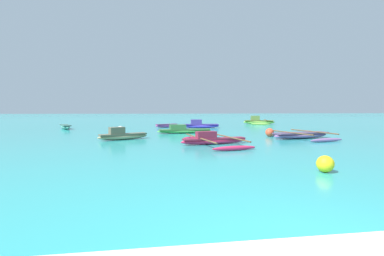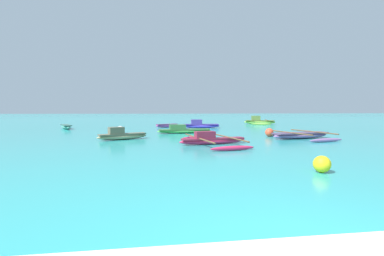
{
  "view_description": "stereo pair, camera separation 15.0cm",
  "coord_description": "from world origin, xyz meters",
  "px_view_note": "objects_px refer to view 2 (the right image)",
  "views": [
    {
      "loc": [
        -1.84,
        -1.83,
        1.67
      ],
      "look_at": [
        0.91,
        18.28,
        0.25
      ],
      "focal_mm": 24.0,
      "sensor_mm": 36.0,
      "label": 1
    },
    {
      "loc": [
        -1.69,
        -1.85,
        1.67
      ],
      "look_at": [
        0.91,
        18.28,
        0.25
      ],
      "focal_mm": 24.0,
      "sensor_mm": 36.0,
      "label": 2
    }
  ],
  "objects_px": {
    "moored_boat_2": "(122,135)",
    "moored_boat_7": "(259,121)",
    "mooring_buoy_1": "(322,164)",
    "mooring_buoy_2": "(120,130)",
    "mooring_buoy_0": "(269,132)",
    "moored_boat_3": "(66,126)",
    "moored_boat_5": "(301,135)",
    "moored_boat_4": "(167,125)",
    "moored_boat_6": "(200,125)",
    "moored_boat_0": "(183,130)",
    "moored_boat_1": "(212,140)"
  },
  "relations": [
    {
      "from": "moored_boat_3",
      "to": "mooring_buoy_1",
      "type": "relative_size",
      "value": 6.82
    },
    {
      "from": "moored_boat_7",
      "to": "mooring_buoy_1",
      "type": "distance_m",
      "value": 24.03
    },
    {
      "from": "moored_boat_0",
      "to": "moored_boat_4",
      "type": "bearing_deg",
      "value": 93.59
    },
    {
      "from": "moored_boat_5",
      "to": "mooring_buoy_0",
      "type": "relative_size",
      "value": 8.04
    },
    {
      "from": "moored_boat_3",
      "to": "moored_boat_6",
      "type": "bearing_deg",
      "value": 61.32
    },
    {
      "from": "moored_boat_3",
      "to": "mooring_buoy_2",
      "type": "relative_size",
      "value": 5.8
    },
    {
      "from": "moored_boat_5",
      "to": "moored_boat_3",
      "type": "bearing_deg",
      "value": 137.13
    },
    {
      "from": "moored_boat_2",
      "to": "mooring_buoy_2",
      "type": "height_order",
      "value": "moored_boat_2"
    },
    {
      "from": "moored_boat_3",
      "to": "mooring_buoy_0",
      "type": "distance_m",
      "value": 17.49
    },
    {
      "from": "moored_boat_0",
      "to": "mooring_buoy_1",
      "type": "height_order",
      "value": "moored_boat_0"
    },
    {
      "from": "moored_boat_3",
      "to": "moored_boat_7",
      "type": "bearing_deg",
      "value": 78.02
    },
    {
      "from": "mooring_buoy_1",
      "to": "mooring_buoy_0",
      "type": "bearing_deg",
      "value": 74.09
    },
    {
      "from": "moored_boat_6",
      "to": "moored_boat_7",
      "type": "xyz_separation_m",
      "value": [
        7.96,
        5.58,
        0.05
      ]
    },
    {
      "from": "moored_boat_2",
      "to": "moored_boat_4",
      "type": "xyz_separation_m",
      "value": [
        2.86,
        10.05,
        -0.07
      ]
    },
    {
      "from": "mooring_buoy_0",
      "to": "moored_boat_3",
      "type": "bearing_deg",
      "value": 150.16
    },
    {
      "from": "moored_boat_4",
      "to": "moored_boat_5",
      "type": "distance_m",
      "value": 13.15
    },
    {
      "from": "moored_boat_0",
      "to": "moored_boat_2",
      "type": "distance_m",
      "value": 5.3
    },
    {
      "from": "moored_boat_7",
      "to": "mooring_buoy_0",
      "type": "height_order",
      "value": "moored_boat_7"
    },
    {
      "from": "moored_boat_6",
      "to": "moored_boat_0",
      "type": "bearing_deg",
      "value": -109.42
    },
    {
      "from": "moored_boat_1",
      "to": "mooring_buoy_0",
      "type": "distance_m",
      "value": 5.36
    },
    {
      "from": "moored_boat_0",
      "to": "moored_boat_5",
      "type": "relative_size",
      "value": 0.97
    },
    {
      "from": "moored_boat_1",
      "to": "moored_boat_6",
      "type": "bearing_deg",
      "value": 73.54
    },
    {
      "from": "moored_boat_0",
      "to": "mooring_buoy_2",
      "type": "relative_size",
      "value": 7.63
    },
    {
      "from": "moored_boat_0",
      "to": "moored_boat_7",
      "type": "xyz_separation_m",
      "value": [
        10.04,
        10.66,
        0.11
      ]
    },
    {
      "from": "moored_boat_3",
      "to": "moored_boat_7",
      "type": "distance_m",
      "value": 20.66
    },
    {
      "from": "mooring_buoy_1",
      "to": "mooring_buoy_2",
      "type": "relative_size",
      "value": 0.85
    },
    {
      "from": "mooring_buoy_1",
      "to": "moored_boat_4",
      "type": "bearing_deg",
      "value": 100.86
    },
    {
      "from": "moored_boat_4",
      "to": "moored_boat_6",
      "type": "bearing_deg",
      "value": -51.62
    },
    {
      "from": "moored_boat_2",
      "to": "mooring_buoy_2",
      "type": "xyz_separation_m",
      "value": [
        -0.65,
        3.93,
        0.01
      ]
    },
    {
      "from": "moored_boat_3",
      "to": "moored_boat_4",
      "type": "height_order",
      "value": "moored_boat_3"
    },
    {
      "from": "moored_boat_7",
      "to": "mooring_buoy_1",
      "type": "height_order",
      "value": "moored_boat_7"
    },
    {
      "from": "moored_boat_7",
      "to": "moored_boat_1",
      "type": "bearing_deg",
      "value": -101.83
    },
    {
      "from": "moored_boat_0",
      "to": "mooring_buoy_2",
      "type": "distance_m",
      "value": 4.51
    },
    {
      "from": "moored_boat_0",
      "to": "mooring_buoy_1",
      "type": "distance_m",
      "value": 12.46
    },
    {
      "from": "moored_boat_2",
      "to": "moored_boat_7",
      "type": "bearing_deg",
      "value": 19.88
    },
    {
      "from": "moored_boat_1",
      "to": "mooring_buoy_1",
      "type": "height_order",
      "value": "moored_boat_1"
    },
    {
      "from": "moored_boat_2",
      "to": "moored_boat_4",
      "type": "distance_m",
      "value": 10.45
    },
    {
      "from": "mooring_buoy_2",
      "to": "moored_boat_2",
      "type": "bearing_deg",
      "value": -80.65
    },
    {
      "from": "moored_boat_5",
      "to": "mooring_buoy_0",
      "type": "height_order",
      "value": "mooring_buoy_0"
    },
    {
      "from": "moored_boat_1",
      "to": "moored_boat_2",
      "type": "distance_m",
      "value": 5.34
    },
    {
      "from": "moored_boat_3",
      "to": "moored_boat_4",
      "type": "distance_m",
      "value": 9.04
    },
    {
      "from": "moored_boat_3",
      "to": "moored_boat_5",
      "type": "relative_size",
      "value": 0.74
    },
    {
      "from": "moored_boat_5",
      "to": "moored_boat_7",
      "type": "height_order",
      "value": "moored_boat_7"
    },
    {
      "from": "moored_boat_2",
      "to": "moored_boat_7",
      "type": "relative_size",
      "value": 0.71
    },
    {
      "from": "moored_boat_3",
      "to": "moored_boat_7",
      "type": "height_order",
      "value": "moored_boat_7"
    },
    {
      "from": "moored_boat_4",
      "to": "moored_boat_1",
      "type": "bearing_deg",
      "value": -109.83
    },
    {
      "from": "moored_boat_4",
      "to": "mooring_buoy_2",
      "type": "distance_m",
      "value": 7.06
    },
    {
      "from": "mooring_buoy_0",
      "to": "mooring_buoy_1",
      "type": "xyz_separation_m",
      "value": [
        -2.6,
        -9.12,
        -0.03
      ]
    },
    {
      "from": "mooring_buoy_1",
      "to": "moored_boat_7",
      "type": "bearing_deg",
      "value": 71.92
    },
    {
      "from": "mooring_buoy_1",
      "to": "mooring_buoy_2",
      "type": "distance_m",
      "value": 14.35
    }
  ]
}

